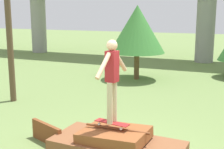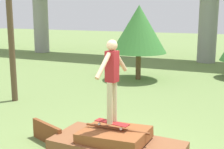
{
  "view_description": "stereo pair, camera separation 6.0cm",
  "coord_description": "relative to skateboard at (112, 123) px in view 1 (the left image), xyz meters",
  "views": [
    {
      "loc": [
        2.31,
        -5.63,
        3.0
      ],
      "look_at": [
        -0.13,
        0.03,
        1.76
      ],
      "focal_mm": 50.0,
      "sensor_mm": 36.0,
      "label": 1
    },
    {
      "loc": [
        2.36,
        -5.6,
        3.0
      ],
      "look_at": [
        -0.13,
        0.03,
        1.76
      ],
      "focal_mm": 50.0,
      "sensor_mm": 36.0,
      "label": 2
    }
  ],
  "objects": [
    {
      "name": "skateboard",
      "position": [
        0.0,
        0.0,
        0.0
      ],
      "size": [
        0.78,
        0.3,
        0.09
      ],
      "color": "maroon",
      "rests_on": "scrap_pile"
    },
    {
      "name": "scrap_plank_loose",
      "position": [
        -1.66,
        0.01,
        -0.5
      ],
      "size": [
        1.04,
        0.48,
        0.47
      ],
      "color": "brown",
      "rests_on": "ground_plane"
    },
    {
      "name": "tree_behind_left",
      "position": [
        -2.03,
        7.53,
        1.52
      ],
      "size": [
        2.48,
        2.48,
        3.31
      ],
      "color": "brown",
      "rests_on": "ground_plane"
    },
    {
      "name": "skater",
      "position": [
        -0.0,
        -0.0,
        1.01
      ],
      "size": [
        0.25,
        1.14,
        1.71
      ],
      "color": "#C6B78E",
      "rests_on": "skateboard"
    },
    {
      "name": "scrap_pile",
      "position": [
        0.12,
        -0.03,
        -0.49
      ],
      "size": [
        2.79,
        1.36,
        0.66
      ],
      "color": "brown",
      "rests_on": "ground_plane"
    }
  ]
}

